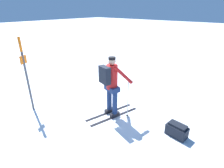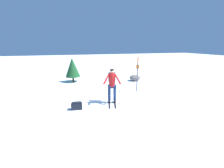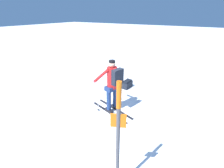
# 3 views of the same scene
# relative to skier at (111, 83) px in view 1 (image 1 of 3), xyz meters

# --- Properties ---
(ground_plane) EXTENTS (80.00, 80.00, 0.00)m
(ground_plane) POSITION_rel_skier_xyz_m (-0.49, 0.29, -1.05)
(ground_plane) COLOR white
(skier) EXTENTS (0.96, 1.71, 1.82)m
(skier) POSITION_rel_skier_xyz_m (0.00, 0.00, 0.00)
(skier) COLOR black
(skier) RESTS_ON ground_plane
(dropped_backpack) EXTENTS (0.55, 0.34, 0.36)m
(dropped_backpack) POSITION_rel_skier_xyz_m (1.89, 0.37, -0.89)
(dropped_backpack) COLOR black
(dropped_backpack) RESTS_ON ground_plane
(trail_marker) EXTENTS (0.12, 0.23, 2.30)m
(trail_marker) POSITION_rel_skier_xyz_m (-2.14, -1.39, 0.31)
(trail_marker) COLOR #4C4C51
(trail_marker) RESTS_ON ground_plane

